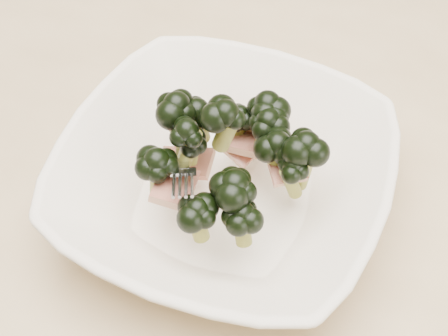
# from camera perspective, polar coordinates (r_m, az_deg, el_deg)

# --- Properties ---
(dining_table) EXTENTS (1.20, 0.80, 0.75)m
(dining_table) POSITION_cam_1_polar(r_m,az_deg,el_deg) (0.70, -3.75, -2.79)
(dining_table) COLOR tan
(dining_table) RESTS_ON ground
(broccoli_dish) EXTENTS (0.30, 0.30, 0.13)m
(broccoli_dish) POSITION_cam_1_polar(r_m,az_deg,el_deg) (0.54, 0.06, -0.61)
(broccoli_dish) COLOR #EFE1CA
(broccoli_dish) RESTS_ON dining_table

